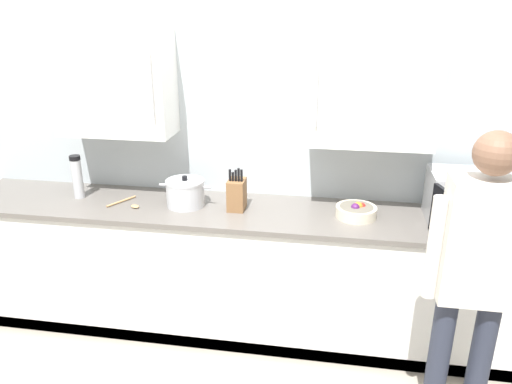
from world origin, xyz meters
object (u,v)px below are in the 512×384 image
microwave_oven (468,199)px  stock_pot (185,193)px  fruit_bowl (356,211)px  knife_block (237,194)px  thermos_flask (77,177)px  person_figure (474,271)px  wooden_spoon (128,204)px

microwave_oven → stock_pot: 1.81m
fruit_bowl → knife_block: 0.78m
thermos_flask → fruit_bowl: bearing=-0.8°
microwave_oven → person_figure: 0.81m
fruit_bowl → knife_block: knife_block is taller
fruit_bowl → thermos_flask: bearing=179.2°
fruit_bowl → person_figure: bearing=-55.2°
knife_block → microwave_oven: bearing=1.0°
stock_pot → microwave_oven: bearing=0.7°
fruit_bowl → wooden_spoon: size_ratio=1.12×
microwave_oven → thermos_flask: bearing=-179.9°
thermos_flask → knife_block: 1.14m
microwave_oven → person_figure: person_figure is taller
microwave_oven → knife_block: size_ratio=2.43×
stock_pot → fruit_bowl: stock_pot is taller
wooden_spoon → person_figure: bearing=-19.1°
knife_block → person_figure: 1.52m
knife_block → wooden_spoon: size_ratio=1.26×
microwave_oven → fruit_bowl: size_ratio=2.73×
fruit_bowl → wooden_spoon: 1.53m
stock_pot → fruit_bowl: bearing=-0.3°
stock_pot → knife_block: knife_block is taller
fruit_bowl → wooden_spoon: bearing=-178.0°
stock_pot → thermos_flask: bearing=178.6°
microwave_oven → wooden_spoon: bearing=-177.9°
wooden_spoon → microwave_oven: bearing=2.1°
stock_pot → person_figure: 1.84m
microwave_oven → knife_block: microwave_oven is taller
microwave_oven → fruit_bowl: microwave_oven is taller
fruit_bowl → person_figure: size_ratio=0.15×
thermos_flask → wooden_spoon: (0.39, -0.08, -0.15)m
microwave_oven → wooden_spoon: size_ratio=3.06×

